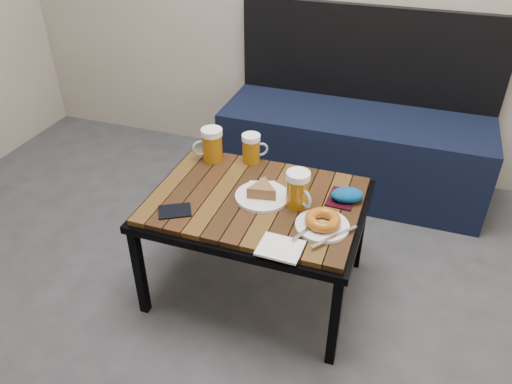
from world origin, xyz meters
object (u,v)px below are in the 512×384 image
(bench, at_px, (354,143))
(plate_pie, at_px, (262,193))
(beer_mug_left, at_px, (212,145))
(plate_bagel, at_px, (322,222))
(cafe_table, at_px, (256,207))
(knit_pouch, at_px, (347,195))
(passport_navy, at_px, (175,211))
(passport_burgundy, at_px, (342,198))
(beer_mug_centre, at_px, (252,148))
(beer_mug_right, at_px, (298,189))

(bench, bearing_deg, plate_pie, -102.89)
(beer_mug_left, distance_m, plate_bagel, 0.65)
(bench, distance_m, cafe_table, 0.99)
(knit_pouch, bearing_deg, plate_pie, -164.24)
(plate_pie, distance_m, passport_navy, 0.34)
(plate_bagel, distance_m, passport_burgundy, 0.20)
(cafe_table, relative_size, passport_burgundy, 5.98)
(bench, relative_size, plate_pie, 6.63)
(beer_mug_left, distance_m, passport_navy, 0.41)
(beer_mug_centre, distance_m, plate_pie, 0.29)
(beer_mug_right, distance_m, plate_pie, 0.15)
(cafe_table, bearing_deg, plate_pie, 18.85)
(beer_mug_left, distance_m, plate_pie, 0.37)
(passport_navy, relative_size, passport_burgundy, 0.86)
(beer_mug_right, height_order, knit_pouch, beer_mug_right)
(beer_mug_centre, height_order, beer_mug_right, beer_mug_right)
(passport_navy, xyz_separation_m, passport_burgundy, (0.57, 0.29, 0.00))
(bench, height_order, beer_mug_right, bench)
(beer_mug_left, relative_size, knit_pouch, 1.17)
(bench, bearing_deg, cafe_table, -104.10)
(passport_navy, height_order, knit_pouch, knit_pouch)
(passport_burgundy, bearing_deg, cafe_table, -159.49)
(bench, height_order, knit_pouch, bench)
(beer_mug_right, xyz_separation_m, passport_navy, (-0.42, -0.19, -0.07))
(cafe_table, distance_m, knit_pouch, 0.36)
(beer_mug_left, height_order, passport_navy, beer_mug_left)
(plate_pie, bearing_deg, beer_mug_centre, 117.61)
(beer_mug_centre, bearing_deg, beer_mug_right, -77.18)
(cafe_table, bearing_deg, plate_bagel, -18.94)
(passport_navy, bearing_deg, beer_mug_centre, 132.45)
(bench, distance_m, passport_navy, 1.25)
(passport_navy, relative_size, knit_pouch, 0.97)
(beer_mug_centre, distance_m, passport_navy, 0.47)
(beer_mug_right, bearing_deg, cafe_table, -136.99)
(cafe_table, bearing_deg, passport_navy, -144.53)
(passport_burgundy, bearing_deg, passport_navy, -150.91)
(beer_mug_right, bearing_deg, passport_burgundy, 73.02)
(plate_bagel, bearing_deg, beer_mug_right, 139.24)
(cafe_table, distance_m, plate_pie, 0.07)
(bench, bearing_deg, beer_mug_left, -125.21)
(plate_pie, distance_m, passport_burgundy, 0.31)
(plate_bagel, relative_size, passport_burgundy, 1.69)
(knit_pouch, bearing_deg, plate_bagel, -105.02)
(beer_mug_left, height_order, beer_mug_centre, beer_mug_left)
(bench, relative_size, beer_mug_centre, 11.02)
(cafe_table, distance_m, passport_navy, 0.32)
(beer_mug_centre, bearing_deg, plate_pie, -96.51)
(bench, xyz_separation_m, beer_mug_right, (-0.07, -0.94, 0.27))
(knit_pouch, bearing_deg, passport_navy, -154.76)
(cafe_table, distance_m, beer_mug_left, 0.37)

